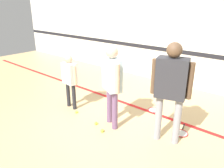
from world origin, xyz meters
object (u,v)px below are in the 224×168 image
at_px(racket_spare_on_floor, 154,110).
at_px(person_student_right, 171,83).
at_px(tennis_ball_by_spare_racket, 161,107).
at_px(person_student_left, 70,76).
at_px(person_instructor, 112,79).
at_px(racket_second_spare, 181,133).
at_px(tennis_ball_stray_right, 76,112).
at_px(tennis_ball_near_instructor, 102,131).
at_px(tennis_ball_stray_left, 96,123).

bearing_deg(racket_spare_on_floor, person_student_right, -8.44).
relative_size(person_student_right, tennis_ball_by_spare_racket, 27.14).
height_order(person_student_left, tennis_ball_by_spare_racket, person_student_left).
bearing_deg(racket_spare_on_floor, person_instructor, -66.32).
distance_m(racket_second_spare, tennis_ball_stray_right, 2.29).
xyz_separation_m(person_instructor, racket_second_spare, (1.22, 0.63, -1.00)).
relative_size(racket_spare_on_floor, tennis_ball_by_spare_racket, 7.04).
height_order(person_instructor, racket_second_spare, person_instructor).
height_order(person_instructor, tennis_ball_near_instructor, person_instructor).
relative_size(person_instructor, person_student_left, 1.27).
distance_m(racket_second_spare, tennis_ball_near_instructor, 1.53).
bearing_deg(tennis_ball_stray_left, person_student_right, 18.26).
xyz_separation_m(tennis_ball_near_instructor, tennis_ball_stray_right, (-0.98, 0.19, 0.00)).
height_order(racket_second_spare, tennis_ball_by_spare_racket, tennis_ball_by_spare_racket).
xyz_separation_m(racket_second_spare, tennis_ball_near_instructor, (-1.18, -0.97, 0.02)).
xyz_separation_m(person_student_right, racket_spare_on_floor, (-0.75, 0.88, -1.10)).
height_order(tennis_ball_near_instructor, tennis_ball_by_spare_racket, same).
relative_size(person_student_left, person_student_right, 0.71).
distance_m(person_student_right, tennis_ball_near_instructor, 1.61).
relative_size(person_instructor, tennis_ball_stray_right, 24.69).
bearing_deg(person_student_left, tennis_ball_by_spare_racket, 43.76).
distance_m(tennis_ball_near_instructor, tennis_ball_stray_right, 1.00).
height_order(person_student_right, tennis_ball_near_instructor, person_student_right).
distance_m(person_student_left, tennis_ball_stray_left, 1.28).
relative_size(person_instructor, person_student_right, 0.91).
bearing_deg(tennis_ball_by_spare_racket, racket_second_spare, -40.13).
bearing_deg(tennis_ball_stray_right, tennis_ball_stray_left, -5.52).
bearing_deg(person_student_left, person_student_right, 11.13).
relative_size(tennis_ball_stray_left, tennis_ball_stray_right, 1.00).
relative_size(tennis_ball_by_spare_racket, tennis_ball_stray_right, 1.00).
height_order(racket_spare_on_floor, tennis_ball_by_spare_racket, tennis_ball_by_spare_racket).
bearing_deg(tennis_ball_by_spare_racket, person_student_right, -57.66).
bearing_deg(racket_second_spare, tennis_ball_stray_left, 106.42).
height_order(person_instructor, person_student_left, person_instructor).
height_order(person_instructor, racket_spare_on_floor, person_instructor).
distance_m(tennis_ball_by_spare_racket, tennis_ball_stray_right, 1.99).
relative_size(racket_second_spare, tennis_ball_near_instructor, 8.05).
bearing_deg(racket_spare_on_floor, tennis_ball_by_spare_racket, 113.32).
xyz_separation_m(tennis_ball_by_spare_racket, tennis_ball_stray_left, (-0.66, -1.53, 0.00)).
distance_m(person_student_left, racket_spare_on_floor, 2.11).
distance_m(racket_spare_on_floor, tennis_ball_near_instructor, 1.47).
relative_size(tennis_ball_near_instructor, tennis_ball_stray_right, 1.00).
xyz_separation_m(person_student_left, tennis_ball_near_instructor, (1.30, -0.32, -0.76)).
bearing_deg(tennis_ball_stray_right, racket_second_spare, 19.96).
distance_m(person_instructor, tennis_ball_stray_left, 1.03).
bearing_deg(tennis_ball_near_instructor, tennis_ball_stray_right, 169.13).
xyz_separation_m(person_student_left, tennis_ball_stray_left, (1.01, -0.19, -0.76)).
distance_m(person_student_right, racket_spare_on_floor, 1.59).
distance_m(racket_spare_on_floor, tennis_ball_stray_right, 1.80).
height_order(person_student_left, person_student_right, person_student_right).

